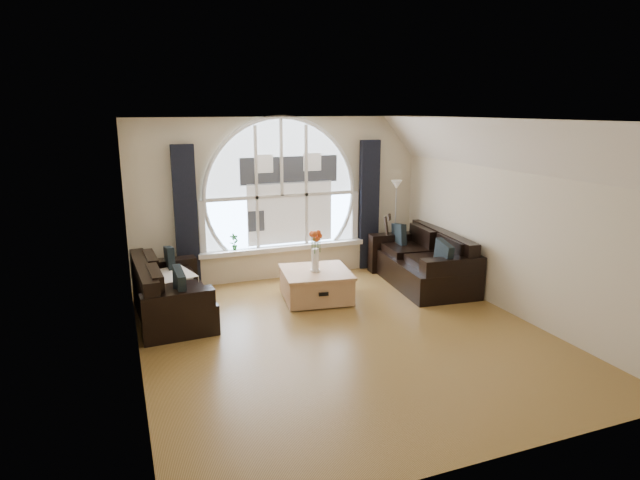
% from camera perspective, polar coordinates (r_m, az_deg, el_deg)
% --- Properties ---
extents(ground, '(5.00, 5.50, 0.01)m').
position_cam_1_polar(ground, '(7.01, 2.67, -10.02)').
color(ground, brown).
rests_on(ground, ground).
extents(ceiling, '(5.00, 5.50, 0.01)m').
position_cam_1_polar(ceiling, '(6.42, 2.95, 12.61)').
color(ceiling, silver).
rests_on(ceiling, ground).
extents(wall_back, '(5.00, 0.01, 2.70)m').
position_cam_1_polar(wall_back, '(9.12, -4.18, 4.43)').
color(wall_back, beige).
rests_on(wall_back, ground).
extents(wall_front, '(5.00, 0.01, 2.70)m').
position_cam_1_polar(wall_front, '(4.32, 17.75, -6.97)').
color(wall_front, beige).
rests_on(wall_front, ground).
extents(wall_left, '(0.01, 5.50, 2.70)m').
position_cam_1_polar(wall_left, '(6.05, -19.42, -1.17)').
color(wall_left, beige).
rests_on(wall_left, ground).
extents(wall_right, '(0.01, 5.50, 2.70)m').
position_cam_1_polar(wall_right, '(7.91, 19.64, 2.21)').
color(wall_right, beige).
rests_on(wall_right, ground).
extents(attic_slope, '(0.92, 5.50, 0.72)m').
position_cam_1_polar(attic_slope, '(7.59, 18.50, 9.47)').
color(attic_slope, silver).
rests_on(attic_slope, ground).
extents(arched_window, '(2.60, 0.06, 2.15)m').
position_cam_1_polar(arched_window, '(9.05, -4.15, 6.12)').
color(arched_window, silver).
rests_on(arched_window, wall_back).
extents(window_sill, '(2.90, 0.22, 0.08)m').
position_cam_1_polar(window_sill, '(9.20, -3.91, -0.83)').
color(window_sill, white).
rests_on(window_sill, wall_back).
extents(window_frame, '(2.76, 0.08, 2.15)m').
position_cam_1_polar(window_frame, '(9.02, -4.10, 6.10)').
color(window_frame, white).
rests_on(window_frame, wall_back).
extents(neighbor_house, '(1.70, 0.02, 1.50)m').
position_cam_1_polar(neighbor_house, '(9.10, -3.20, 5.38)').
color(neighbor_house, silver).
rests_on(neighbor_house, wall_back).
extents(curtain_left, '(0.35, 0.12, 2.30)m').
position_cam_1_polar(curtain_left, '(8.72, -14.04, 2.28)').
color(curtain_left, black).
rests_on(curtain_left, ground).
extents(curtain_right, '(0.35, 0.12, 2.30)m').
position_cam_1_polar(curtain_right, '(9.62, 5.22, 3.70)').
color(curtain_right, black).
rests_on(curtain_right, ground).
extents(sofa_left, '(1.00, 1.85, 0.80)m').
position_cam_1_polar(sofa_left, '(7.72, -15.48, -5.08)').
color(sofa_left, black).
rests_on(sofa_left, ground).
extents(sofa_right, '(1.17, 2.05, 0.87)m').
position_cam_1_polar(sofa_right, '(8.95, 10.74, -2.20)').
color(sofa_right, black).
rests_on(sofa_right, ground).
extents(coffee_chest, '(1.13, 1.13, 0.49)m').
position_cam_1_polar(coffee_chest, '(8.17, -0.42, -4.65)').
color(coffee_chest, tan).
rests_on(coffee_chest, ground).
extents(throw_blanket, '(0.70, 0.70, 0.10)m').
position_cam_1_polar(throw_blanket, '(7.92, -15.46, -3.82)').
color(throw_blanket, silver).
rests_on(throw_blanket, sofa_left).
extents(vase_flowers, '(0.24, 0.24, 0.70)m').
position_cam_1_polar(vase_flowers, '(7.97, -0.52, -0.65)').
color(vase_flowers, white).
rests_on(vase_flowers, coffee_chest).
extents(floor_lamp, '(0.24, 0.24, 1.60)m').
position_cam_1_polar(floor_lamp, '(9.75, 7.98, 1.65)').
color(floor_lamp, '#B2B2B2').
rests_on(floor_lamp, ground).
extents(guitar, '(0.42, 0.35, 1.06)m').
position_cam_1_polar(guitar, '(9.57, 6.97, -0.20)').
color(guitar, brown).
rests_on(guitar, ground).
extents(potted_plant, '(0.17, 0.14, 0.28)m').
position_cam_1_polar(potted_plant, '(8.95, -9.10, -0.20)').
color(potted_plant, '#1E6023').
rests_on(potted_plant, window_sill).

